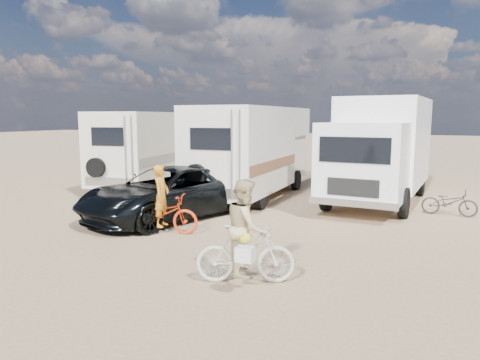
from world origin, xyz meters
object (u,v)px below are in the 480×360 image
at_px(bike_parked, 449,202).
at_px(rv_left, 155,149).
at_px(dark_suv, 167,193).
at_px(bike_woman, 245,254).
at_px(crate, 233,201).
at_px(cooler, 200,203).
at_px(rider_man, 161,203).
at_px(rider_woman, 245,237).
at_px(rv_main, 253,152).
at_px(box_truck, 379,151).
at_px(bike_man, 162,214).

bearing_deg(bike_parked, rv_left, 86.89).
distance_m(rv_left, bike_parked, 11.74).
distance_m(dark_suv, bike_woman, 5.68).
relative_size(dark_suv, crate, 12.82).
bearing_deg(cooler, rider_man, -69.13).
relative_size(rider_woman, bike_parked, 1.09).
height_order(rv_main, cooler, rv_main).
distance_m(bike_woman, bike_parked, 8.35).
bearing_deg(rider_man, rv_main, -14.11).
height_order(bike_parked, cooler, bike_parked).
bearing_deg(box_truck, crate, -144.68).
distance_m(box_truck, bike_man, 8.08).
relative_size(bike_man, rider_woman, 1.12).
distance_m(rider_man, crate, 3.95).
relative_size(bike_man, bike_woman, 1.07).
bearing_deg(cooler, dark_suv, -91.74).
height_order(rider_woman, cooler, rider_woman).
relative_size(rider_woman, cooler, 2.86).
distance_m(rv_left, rider_woman, 12.21).
bearing_deg(crate, bike_man, -94.38).
height_order(bike_woman, rider_woman, rider_woman).
bearing_deg(bike_man, dark_suv, 14.92).
bearing_deg(cooler, box_truck, 47.13).
xyz_separation_m(rv_left, cooler, (4.21, -3.92, -1.33)).
bearing_deg(bike_man, rv_main, -14.11).
bearing_deg(box_truck, rv_left, -177.14).
bearing_deg(bike_woman, bike_parked, -47.10).
height_order(rider_man, cooler, rider_man).
xyz_separation_m(box_truck, bike_parked, (2.22, -1.36, -1.40)).
distance_m(box_truck, crate, 5.34).
distance_m(bike_woman, crate, 7.00).
xyz_separation_m(rv_main, cooler, (-0.67, -3.00, -1.42)).
xyz_separation_m(dark_suv, crate, (1.07, 2.35, -0.58)).
xyz_separation_m(rider_woman, cooler, (-3.71, 5.34, -0.62)).
distance_m(rv_left, bike_woman, 12.23).
bearing_deg(bike_man, rider_woman, -138.26).
distance_m(rv_main, rider_man, 5.98).
xyz_separation_m(rv_main, crate, (0.06, -2.02, -1.49)).
bearing_deg(box_truck, bike_man, -120.88).
bearing_deg(rider_man, crate, -16.16).
height_order(bike_man, crate, bike_man).
bearing_deg(dark_suv, rv_left, 144.96).
relative_size(rv_left, bike_man, 3.92).
bearing_deg(crate, bike_parked, 10.22).
xyz_separation_m(rv_left, crate, (4.93, -2.94, -1.40)).
bearing_deg(rv_main, bike_parked, -7.10).
height_order(box_truck, cooler, box_truck).
bearing_deg(dark_suv, rv_main, 95.75).
height_order(box_truck, bike_man, box_truck).
relative_size(box_truck, bike_parked, 4.60).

